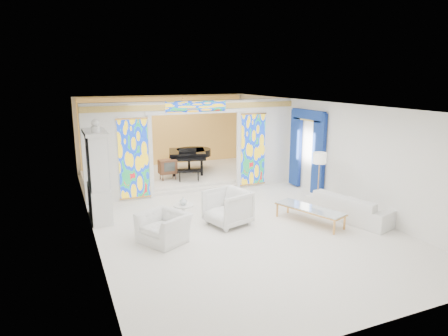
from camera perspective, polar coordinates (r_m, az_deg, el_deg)
name	(u,v)px	position (r m, az deg, el deg)	size (l,w,h in m)	color
floor	(219,210)	(11.54, -0.67, -5.98)	(12.00, 12.00, 0.00)	white
ceiling	(219,105)	(10.94, -0.71, 9.06)	(7.00, 12.00, 0.02)	white
wall_back	(164,132)	(16.77, -8.56, 5.12)	(7.00, 0.02, 3.00)	white
wall_front	(377,236)	(6.24, 21.06, -9.00)	(7.00, 0.02, 3.00)	white
wall_left	(88,170)	(10.36, -18.90, -0.26)	(0.02, 12.00, 3.00)	white
wall_right	(323,150)	(12.86, 13.90, 2.53)	(0.02, 12.00, 3.00)	white
partition_wall	(196,143)	(12.95, -4.07, 3.63)	(7.00, 0.22, 3.00)	white
stained_glass_left	(134,159)	(12.41, -12.77, 1.27)	(0.90, 0.04, 2.40)	gold
stained_glass_right	(253,150)	(13.70, 4.16, 2.65)	(0.90, 0.04, 2.40)	gold
stained_glass_transom	(196,107)	(12.71, -3.99, 8.76)	(2.00, 0.04, 0.34)	gold
alcove_platform	(178,175)	(15.23, -6.56, -1.01)	(6.80, 3.80, 0.18)	white
gold_curtain_back	(165,132)	(16.65, -8.45, 5.07)	(6.70, 0.10, 2.90)	gold
chandelier	(183,110)	(14.80, -5.95, 8.26)	(0.48, 0.48, 0.30)	#CE9148
blue_drapes	(307,144)	(13.35, 11.78, 3.34)	(0.14, 1.85, 2.65)	navy
china_cabinet	(98,176)	(11.03, -17.56, -1.15)	(0.56, 1.46, 2.72)	silver
armchair_left	(164,227)	(9.41, -8.61, -8.40)	(1.05, 0.92, 0.68)	white
armchair_right	(228,208)	(10.28, 0.52, -5.68)	(0.98, 1.01, 0.92)	silver
sofa	(350,206)	(11.26, 17.56, -5.25)	(2.35, 0.92, 0.69)	white
side_table	(184,213)	(10.10, -5.81, -6.39)	(0.62, 0.62, 0.62)	silver
vase	(183,201)	(10.00, -5.85, -4.68)	(0.19, 0.19, 0.20)	white
coffee_table	(310,209)	(10.65, 12.15, -5.74)	(1.20, 1.96, 0.42)	silver
floor_lamp	(319,161)	(11.83, 13.48, 1.03)	(0.51, 0.51, 1.61)	#CE9148
grand_piano	(190,154)	(15.26, -4.86, 2.03)	(2.01, 2.63, 1.01)	black
tv_console	(168,167)	(14.21, -8.06, 0.18)	(0.63, 0.45, 0.70)	brown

